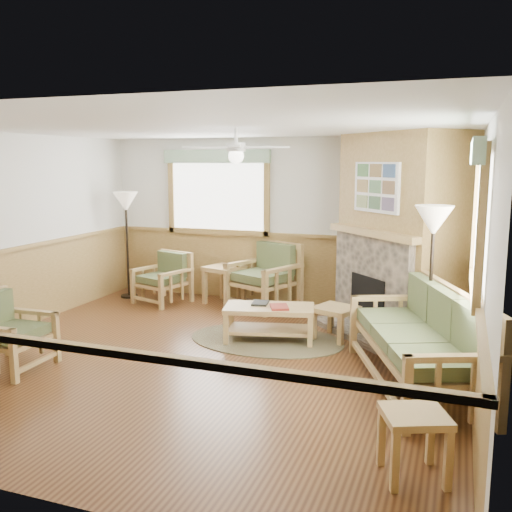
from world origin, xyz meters
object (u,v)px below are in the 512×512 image
(end_table_chairs, at_px, (224,285))
(armchair_back_right, at_px, (263,276))
(armchair_back_left, at_px, (162,278))
(coffee_table, at_px, (269,323))
(floor_lamp_left, at_px, (127,245))
(sofa, at_px, (416,339))
(armchair_left, at_px, (9,332))
(footstool, at_px, (335,323))
(floor_lamp_right, at_px, (430,288))
(end_table_sofa, at_px, (414,445))

(end_table_chairs, bearing_deg, armchair_back_right, -1.25)
(armchair_back_left, height_order, coffee_table, armchair_back_left)
(coffee_table, xyz_separation_m, end_table_chairs, (-1.33, 1.63, 0.08))
(end_table_chairs, bearing_deg, floor_lamp_left, -175.22)
(sofa, distance_m, coffee_table, 2.14)
(coffee_table, relative_size, end_table_chairs, 1.86)
(armchair_left, xyz_separation_m, footstool, (3.22, 2.32, -0.21))
(armchair_left, height_order, floor_lamp_left, floor_lamp_left)
(floor_lamp_right, bearing_deg, footstool, 150.54)
(armchair_back_right, bearing_deg, end_table_sofa, -34.69)
(armchair_back_left, relative_size, floor_lamp_right, 0.45)
(sofa, height_order, armchair_back_left, sofa)
(coffee_table, xyz_separation_m, end_table_sofa, (2.04, -2.75, 0.02))
(coffee_table, bearing_deg, armchair_back_right, 97.83)
(coffee_table, height_order, end_table_sofa, end_table_sofa)
(armchair_back_left, xyz_separation_m, coffee_table, (2.31, -1.31, -0.18))
(armchair_left, xyz_separation_m, floor_lamp_right, (4.42, 1.64, 0.50))
(footstool, bearing_deg, floor_lamp_left, 163.76)
(end_table_sofa, distance_m, footstool, 3.34)
(armchair_back_right, height_order, floor_lamp_right, floor_lamp_right)
(armchair_back_left, distance_m, end_table_sofa, 5.96)
(sofa, bearing_deg, armchair_back_left, -140.35)
(sofa, xyz_separation_m, end_table_sofa, (0.13, -1.81, -0.25))
(end_table_sofa, distance_m, floor_lamp_right, 2.52)
(end_table_chairs, distance_m, floor_lamp_right, 3.91)
(coffee_table, bearing_deg, end_table_chairs, 115.45)
(coffee_table, relative_size, floor_lamp_right, 0.62)
(coffee_table, bearing_deg, sofa, -39.86)
(armchair_back_right, distance_m, end_table_sofa, 5.12)
(armchair_back_left, bearing_deg, floor_lamp_left, -174.42)
(armchair_back_right, distance_m, coffee_table, 1.75)
(armchair_back_left, relative_size, end_table_chairs, 1.34)
(armchair_back_right, height_order, footstool, armchair_back_right)
(armchair_back_right, xyz_separation_m, floor_lamp_right, (2.64, -1.93, 0.42))
(coffee_table, xyz_separation_m, floor_lamp_right, (2.00, -0.32, 0.70))
(armchair_back_right, bearing_deg, armchair_left, -92.75)
(sofa, relative_size, footstool, 4.43)
(end_table_sofa, xyz_separation_m, floor_lamp_left, (-5.10, 4.23, 0.66))
(sofa, xyz_separation_m, footstool, (-1.11, 1.29, -0.29))
(armchair_back_right, distance_m, footstool, 1.93)
(armchair_left, height_order, end_table_sofa, armchair_left)
(armchair_back_left, height_order, armchair_left, armchair_left)
(armchair_left, xyz_separation_m, end_table_chairs, (1.09, 3.59, -0.12))
(coffee_table, bearing_deg, footstool, 10.26)
(armchair_left, bearing_deg, floor_lamp_left, 8.84)
(armchair_left, relative_size, floor_lamp_right, 0.46)
(footstool, height_order, floor_lamp_right, floor_lamp_right)
(armchair_back_right, bearing_deg, floor_lamp_right, -12.50)
(armchair_back_left, height_order, floor_lamp_left, floor_lamp_left)
(end_table_sofa, xyz_separation_m, floor_lamp_right, (-0.04, 2.43, 0.67))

